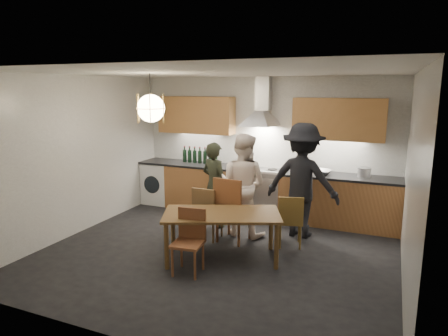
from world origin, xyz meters
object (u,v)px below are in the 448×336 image
at_px(wine_bottles, 200,155).
at_px(dining_table, 222,218).
at_px(person_mid, 243,185).
at_px(mixing_bowl, 322,172).
at_px(person_left, 215,185).
at_px(person_right, 302,180).
at_px(chair_back_left, 206,210).
at_px(stock_pot, 364,173).
at_px(chair_front, 190,236).

bearing_deg(wine_bottles, dining_table, -56.96).
distance_m(dining_table, person_mid, 1.07).
bearing_deg(mixing_bowl, wine_bottles, 177.79).
height_order(person_mid, mixing_bowl, person_mid).
distance_m(person_left, person_right, 1.51).
relative_size(chair_back_left, wine_bottles, 1.12).
distance_m(person_left, wine_bottles, 1.26).
height_order(chair_back_left, person_left, person_left).
relative_size(person_left, person_right, 0.80).
xyz_separation_m(chair_back_left, person_right, (1.34, 0.81, 0.43)).
bearing_deg(person_left, dining_table, 138.49).
xyz_separation_m(person_mid, mixing_bowl, (1.10, 1.05, 0.10)).
xyz_separation_m(person_right, wine_bottles, (-2.25, 0.82, 0.14)).
distance_m(chair_back_left, person_left, 0.73).
distance_m(chair_back_left, wine_bottles, 1.95).
distance_m(person_right, wine_bottles, 2.40).
xyz_separation_m(dining_table, person_mid, (-0.08, 1.04, 0.24)).
bearing_deg(person_mid, dining_table, 101.07).
bearing_deg(chair_back_left, person_left, -75.16).
height_order(person_mid, stock_pot, person_mid).
distance_m(person_left, person_mid, 0.63).
bearing_deg(dining_table, person_right, 35.98).
height_order(person_right, stock_pot, person_right).
xyz_separation_m(person_left, stock_pot, (2.38, 0.92, 0.23)).
relative_size(stock_pot, wine_bottles, 0.28).
xyz_separation_m(mixing_bowl, stock_pot, (0.69, 0.05, 0.04)).
bearing_deg(chair_back_left, stock_pot, -142.80).
bearing_deg(mixing_bowl, person_left, -152.91).
height_order(chair_back_left, stock_pot, stock_pot).
xyz_separation_m(person_mid, person_right, (0.90, 0.33, 0.09)).
relative_size(chair_front, person_left, 0.57).
xyz_separation_m(mixing_bowl, wine_bottles, (-2.45, 0.09, 0.12)).
bearing_deg(person_mid, chair_front, 91.06).
distance_m(dining_table, chair_back_left, 0.76).
relative_size(person_right, mixing_bowl, 5.70).
height_order(mixing_bowl, wine_bottles, wine_bottles).
relative_size(person_left, mixing_bowl, 4.57).
relative_size(chair_back_left, chair_front, 1.03).
relative_size(person_left, wine_bottles, 1.93).
xyz_separation_m(dining_table, person_left, (-0.67, 1.23, 0.14)).
xyz_separation_m(stock_pot, wine_bottles, (-3.14, 0.04, 0.09)).
relative_size(person_mid, person_right, 0.91).
bearing_deg(person_left, person_mid, -177.70).
xyz_separation_m(chair_back_left, person_left, (-0.16, 0.67, 0.25)).
xyz_separation_m(chair_front, person_mid, (0.16, 1.56, 0.36)).
relative_size(person_mid, mixing_bowl, 5.17).
height_order(dining_table, person_mid, person_mid).
relative_size(chair_front, wine_bottles, 1.10).
xyz_separation_m(person_left, person_right, (1.49, 0.14, 0.18)).
relative_size(mixing_bowl, wine_bottles, 0.42).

